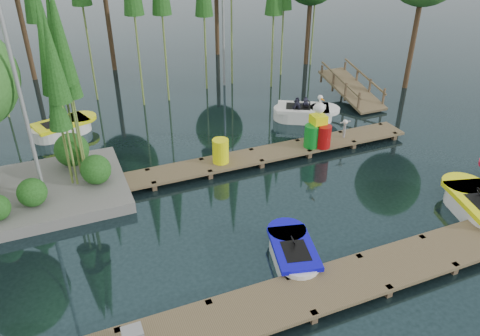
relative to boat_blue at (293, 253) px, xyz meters
name	(u,v)px	position (x,y,z in m)	size (l,w,h in m)	color
ground_plane	(232,208)	(-0.59, 3.02, -0.24)	(90.00, 90.00, 0.00)	#1B2F33
near_dock	(301,296)	(-0.59, -1.48, 0.00)	(18.00, 1.50, 0.50)	brown
far_dock	(232,161)	(0.41, 5.52, -0.01)	(15.00, 1.20, 0.50)	brown
lamp_island	(16,79)	(-6.09, 5.52, 4.02)	(0.30, 0.30, 7.25)	gray
lamp_rear	(223,3)	(3.41, 14.02, 4.02)	(0.30, 0.30, 7.25)	gray
ramp	(351,89)	(8.41, 9.52, 0.35)	(1.50, 3.94, 1.49)	brown
boat_blue	(293,253)	(0.00, 0.00, 0.00)	(1.66, 2.64, 0.82)	white
boat_yellow_near	(478,207)	(6.36, -0.34, 0.06)	(2.10, 3.27, 1.02)	white
boat_yellow_far	(63,128)	(-5.12, 10.90, 0.06)	(3.04, 2.06, 1.39)	white
boat_white_far	(304,113)	(5.06, 8.31, 0.08)	(3.23, 2.62, 1.40)	white
yellow_barrel	(221,151)	(-0.01, 5.52, 0.51)	(0.60, 0.60, 0.90)	#F8FF0D
drum_cluster	(319,131)	(4.00, 5.36, 0.66)	(1.18, 1.08, 2.04)	#0E8021
seagull_post	(345,125)	(5.32, 5.52, 0.58)	(0.48, 0.26, 0.77)	gray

